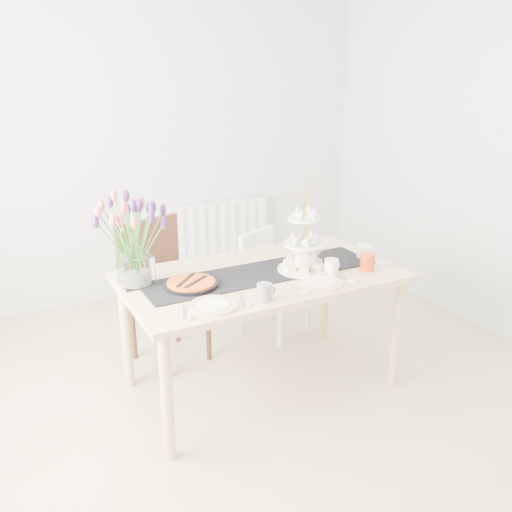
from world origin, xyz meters
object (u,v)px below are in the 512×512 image
chair_white (267,275)px  cake_stand (304,251)px  cream_jug (364,251)px  plate_left (214,305)px  chair_brown (160,280)px  mug_grey (264,293)px  tart_tin (191,284)px  tulip_vase (133,225)px  mug_orange (367,262)px  plate_right (321,283)px  dining_table (262,286)px  teapot (304,258)px  radiator (207,236)px  mug_white (331,267)px

chair_white → cake_stand: cake_stand is taller
cream_jug → plate_left: 1.16m
chair_brown → cake_stand: 1.04m
cream_jug → mug_grey: bearing=-152.4°
chair_brown → plate_left: size_ratio=3.84×
chair_brown → tart_tin: size_ratio=3.21×
cake_stand → chair_brown: bearing=130.6°
chair_brown → tulip_vase: size_ratio=1.52×
chair_white → mug_orange: 0.99m
mug_orange → plate_right: (-0.37, -0.06, -0.04)m
chair_brown → mug_grey: 1.07m
mug_grey → plate_right: size_ratio=0.39×
dining_table → teapot: size_ratio=6.18×
mug_orange → chair_brown: bearing=102.2°
tart_tin → mug_orange: 1.05m
radiator → tulip_vase: size_ratio=1.93×
chair_brown → plate_left: 0.98m
tart_tin → mug_grey: 0.44m
mug_grey → plate_right: bearing=0.3°
cake_stand → cream_jug: cake_stand is taller
mug_white → chair_white: bearing=71.4°
tulip_vase → mug_white: tulip_vase is taller
cake_stand → tart_tin: (-0.67, 0.08, -0.11)m
tart_tin → plate_left: bearing=-88.8°
chair_brown → dining_table: bearing=-74.3°
mug_grey → tulip_vase: bearing=126.1°
teapot → chair_white: bearing=71.8°
cream_jug → plate_left: bearing=-159.3°
radiator → cake_stand: bearing=-95.0°
radiator → tulip_vase: tulip_vase is taller
chair_brown → plate_left: chair_brown is taller
mug_white → plate_right: 0.16m
tulip_vase → chair_white: bearing=24.2°
plate_right → radiator: bearing=85.1°
chair_white → plate_right: 1.03m
tulip_vase → teapot: (0.92, -0.26, -0.26)m
mug_white → plate_left: bearing=172.2°
chair_brown → cream_jug: (1.11, -0.72, 0.24)m
cake_stand → cream_jug: bearing=3.2°
dining_table → radiator: bearing=77.4°
chair_white → teapot: 0.87m
tulip_vase → mug_white: 1.14m
dining_table → cake_stand: 0.32m
chair_brown → plate_left: bearing=-107.4°
chair_white → mug_grey: size_ratio=8.09×
chair_white → cake_stand: bearing=-127.3°
chair_brown → chair_white: 0.83m
cake_stand → mug_grey: size_ratio=4.69×
radiator → mug_grey: size_ratio=12.75×
radiator → plate_right: (-0.18, -2.05, 0.31)m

